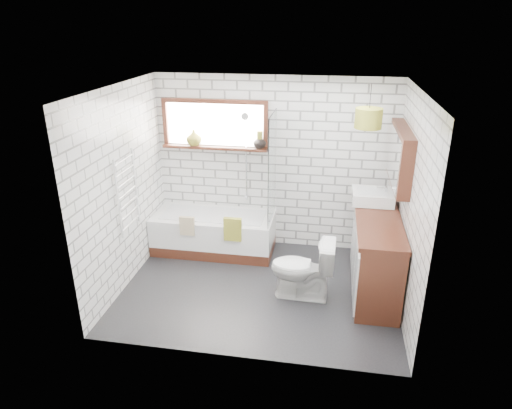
% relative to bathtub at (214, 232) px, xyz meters
% --- Properties ---
extents(floor, '(3.40, 2.60, 0.01)m').
position_rel_bathtub_xyz_m(floor, '(0.82, -0.92, -0.29)').
color(floor, black).
rests_on(floor, ground).
extents(ceiling, '(3.40, 2.60, 0.01)m').
position_rel_bathtub_xyz_m(ceiling, '(0.82, -0.92, 2.22)').
color(ceiling, white).
rests_on(ceiling, ground).
extents(wall_back, '(3.40, 0.01, 2.50)m').
position_rel_bathtub_xyz_m(wall_back, '(0.82, 0.39, 0.97)').
color(wall_back, white).
rests_on(wall_back, ground).
extents(wall_front, '(3.40, 0.01, 2.50)m').
position_rel_bathtub_xyz_m(wall_front, '(0.82, -2.22, 0.97)').
color(wall_front, white).
rests_on(wall_front, ground).
extents(wall_left, '(0.01, 2.60, 2.50)m').
position_rel_bathtub_xyz_m(wall_left, '(-0.88, -0.92, 0.97)').
color(wall_left, white).
rests_on(wall_left, ground).
extents(wall_right, '(0.01, 2.60, 2.50)m').
position_rel_bathtub_xyz_m(wall_right, '(2.53, -0.92, 0.97)').
color(wall_right, white).
rests_on(wall_right, ground).
extents(window, '(1.52, 0.16, 0.68)m').
position_rel_bathtub_xyz_m(window, '(-0.03, 0.34, 1.52)').
color(window, '#35160E').
rests_on(window, wall_back).
extents(towel_radiator, '(0.06, 0.52, 1.00)m').
position_rel_bathtub_xyz_m(towel_radiator, '(-0.84, -0.92, 0.92)').
color(towel_radiator, white).
rests_on(towel_radiator, wall_left).
extents(mirror_cabinet, '(0.16, 1.20, 0.70)m').
position_rel_bathtub_xyz_m(mirror_cabinet, '(2.44, -0.32, 1.37)').
color(mirror_cabinet, '#35160E').
rests_on(mirror_cabinet, wall_right).
extents(shower_riser, '(0.02, 0.02, 1.30)m').
position_rel_bathtub_xyz_m(shower_riser, '(0.42, 0.34, 1.07)').
color(shower_riser, silver).
rests_on(shower_riser, wall_back).
extents(bathtub, '(1.73, 0.77, 0.56)m').
position_rel_bathtub_xyz_m(bathtub, '(0.00, 0.00, 0.00)').
color(bathtub, white).
rests_on(bathtub, floor).
extents(shower_screen, '(0.02, 0.72, 1.50)m').
position_rel_bathtub_xyz_m(shower_screen, '(0.85, 0.00, 1.03)').
color(shower_screen, white).
rests_on(shower_screen, bathtub).
extents(towel_green, '(0.24, 0.07, 0.33)m').
position_rel_bathtub_xyz_m(towel_green, '(0.37, -0.38, 0.26)').
color(towel_green, olive).
rests_on(towel_green, bathtub).
extents(towel_beige, '(0.21, 0.05, 0.27)m').
position_rel_bathtub_xyz_m(towel_beige, '(-0.27, -0.38, 0.26)').
color(towel_beige, tan).
rests_on(towel_beige, bathtub).
extents(vanity, '(0.54, 1.69, 0.97)m').
position_rel_bathtub_xyz_m(vanity, '(2.25, -0.63, 0.20)').
color(vanity, '#35160E').
rests_on(vanity, floor).
extents(basin, '(0.52, 0.46, 0.15)m').
position_rel_bathtub_xyz_m(basin, '(2.19, -0.13, 0.76)').
color(basin, white).
rests_on(basin, vanity).
extents(tap, '(0.04, 0.04, 0.17)m').
position_rel_bathtub_xyz_m(tap, '(2.35, -0.13, 0.82)').
color(tap, silver).
rests_on(tap, vanity).
extents(toilet, '(0.46, 0.77, 0.77)m').
position_rel_bathtub_xyz_m(toilet, '(1.37, -1.01, 0.11)').
color(toilet, white).
rests_on(toilet, floor).
extents(vase_olive, '(0.25, 0.25, 0.23)m').
position_rel_bathtub_xyz_m(vase_olive, '(-0.33, 0.31, 1.31)').
color(vase_olive, olive).
rests_on(vase_olive, window).
extents(vase_dark, '(0.21, 0.21, 0.19)m').
position_rel_bathtub_xyz_m(vase_dark, '(0.62, 0.31, 1.29)').
color(vase_dark, black).
rests_on(vase_dark, window).
extents(bottle, '(0.09, 0.09, 0.24)m').
position_rel_bathtub_xyz_m(bottle, '(0.62, 0.31, 1.32)').
color(bottle, olive).
rests_on(bottle, window).
extents(pendant, '(0.32, 0.32, 0.24)m').
position_rel_bathtub_xyz_m(pendant, '(2.03, -0.31, 1.82)').
color(pendant, olive).
rests_on(pendant, ceiling).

